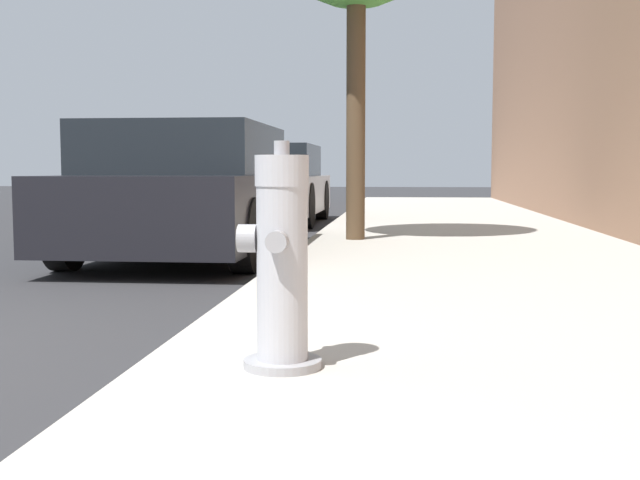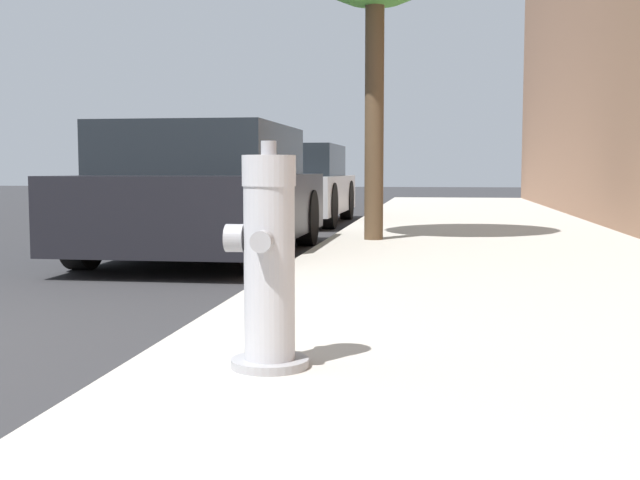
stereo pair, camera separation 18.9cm
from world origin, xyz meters
TOP-DOWN VIEW (x-y plane):
  - sidewalk_slab at (3.85, 0.00)m, footprint 3.55×40.00m
  - fire_hydrant at (2.68, -0.12)m, footprint 0.33×0.33m
  - parked_car_near at (0.93, 4.99)m, footprint 1.87×4.23m
  - parked_car_mid at (0.83, 10.28)m, footprint 1.84×3.86m

SIDE VIEW (x-z plane):
  - sidewalk_slab at x=3.85m, z-range 0.00..0.13m
  - fire_hydrant at x=2.68m, z-range 0.09..0.99m
  - parked_car_mid at x=0.83m, z-range -0.01..1.33m
  - parked_car_near at x=0.93m, z-range -0.02..1.36m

